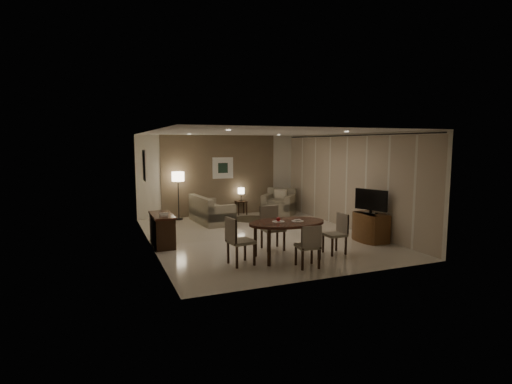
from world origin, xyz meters
name	(u,v)px	position (x,y,z in m)	size (l,w,h in m)	color
room_shell	(253,184)	(0.00, 0.40, 1.35)	(5.50, 7.00, 2.70)	beige
taupe_accent	(220,175)	(0.00, 3.48, 1.35)	(3.96, 0.03, 2.70)	#756148
curtain_wall	(346,183)	(2.68, 0.00, 1.32)	(0.08, 6.70, 2.58)	#C6B39B
curtain_rod	(348,136)	(2.68, 0.00, 2.64)	(0.03, 0.03, 6.80)	black
art_back_frame	(223,168)	(0.10, 3.46, 1.60)	(0.72, 0.03, 0.72)	silver
art_back_canvas	(223,168)	(0.10, 3.44, 1.60)	(0.34, 0.01, 0.34)	#192E22
art_left_frame	(144,166)	(-2.72, 1.20, 1.85)	(0.03, 0.60, 0.80)	silver
art_left_canvas	(145,166)	(-2.71, 1.20, 1.85)	(0.01, 0.46, 0.64)	gray
downlight_nl	(228,130)	(-1.40, -1.80, 2.69)	(0.10, 0.10, 0.01)	white
downlight_nr	(346,132)	(1.40, -1.80, 2.69)	(0.10, 0.10, 0.01)	white
downlight_fl	(189,134)	(-1.40, 1.80, 2.69)	(0.10, 0.10, 0.01)	white
downlight_fr	(279,135)	(1.40, 1.80, 2.69)	(0.10, 0.10, 0.01)	white
console_desk	(162,230)	(-2.49, 0.00, 0.38)	(0.48, 1.20, 0.75)	#492417
telephone	(164,214)	(-2.49, -0.30, 0.80)	(0.20, 0.14, 0.09)	white
tv_cabinet	(371,227)	(2.40, -1.50, 0.35)	(0.48, 0.90, 0.70)	brown
flat_tv	(371,201)	(2.38, -1.50, 1.02)	(0.06, 0.88, 0.60)	black
dining_table	(287,240)	(-0.21, -2.07, 0.39)	(1.67, 1.04, 0.78)	#492417
chair_near	(307,246)	(-0.11, -2.78, 0.43)	(0.42, 0.42, 0.86)	gray
chair_far	(273,228)	(-0.20, -1.32, 0.49)	(0.48, 0.48, 0.98)	gray
chair_left	(241,241)	(-1.26, -2.13, 0.49)	(0.47, 0.47, 0.97)	gray
chair_right	(335,234)	(0.92, -2.15, 0.44)	(0.43, 0.43, 0.88)	gray
plate_a	(278,222)	(-0.39, -2.02, 0.79)	(0.26, 0.26, 0.02)	white
plate_b	(298,221)	(0.01, -2.12, 0.79)	(0.26, 0.26, 0.02)	white
fruit_apple	(278,219)	(-0.39, -2.02, 0.84)	(0.09, 0.09, 0.09)	#AB1315
napkin	(298,220)	(0.01, -2.12, 0.81)	(0.12, 0.08, 0.03)	white
round_rug	(251,219)	(0.68, 2.33, 0.01)	(1.17, 1.17, 0.01)	#392F20
sofa	(212,209)	(-0.65, 2.25, 0.41)	(0.87, 1.75, 0.82)	gray
armchair	(279,202)	(1.84, 2.69, 0.44)	(0.99, 0.94, 0.88)	gray
side_table	(241,208)	(0.68, 3.25, 0.23)	(0.37, 0.37, 0.47)	black
table_lamp	(241,194)	(0.68, 3.25, 0.72)	(0.22, 0.22, 0.50)	#FFEAC1
floor_lamp	(178,196)	(-1.49, 3.12, 0.77)	(0.39, 0.39, 1.53)	#FFE5B7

